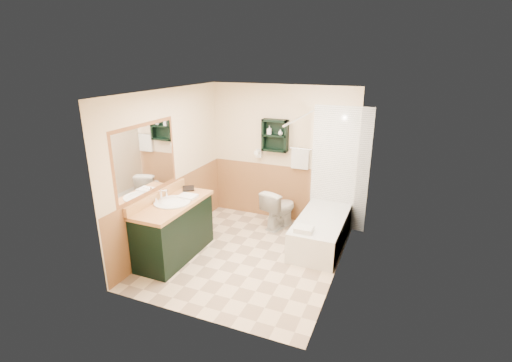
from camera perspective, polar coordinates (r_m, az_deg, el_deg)
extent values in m
plane|color=beige|center=(5.67, -1.26, -11.38)|extent=(3.00, 3.00, 0.00)
cube|color=#FEF3C7|center=(6.54, 4.05, 4.12)|extent=(2.60, 0.04, 2.40)
cube|color=#FEF3C7|center=(5.81, -13.35, 1.77)|extent=(0.04, 3.00, 2.40)
cube|color=#FEF3C7|center=(4.82, 13.15, -1.73)|extent=(0.04, 3.00, 2.40)
cube|color=white|center=(4.92, -1.46, 13.77)|extent=(2.60, 3.00, 0.04)
cube|color=black|center=(6.38, 2.93, 7.01)|extent=(0.45, 0.15, 0.55)
cylinder|color=silver|center=(5.50, 6.94, 9.76)|extent=(0.03, 1.60, 0.03)
cube|color=black|center=(5.60, -12.46, -7.33)|extent=(0.59, 1.35, 0.85)
cube|color=silver|center=(5.95, 9.96, -7.64)|extent=(0.70, 1.50, 0.46)
imported|color=silver|center=(6.43, 3.63, -4.24)|extent=(0.58, 0.78, 0.68)
cube|color=white|center=(5.56, -10.46, -2.35)|extent=(0.26, 0.21, 0.04)
imported|color=black|center=(5.88, -11.29, -0.20)|extent=(0.16, 0.12, 0.24)
cube|color=white|center=(5.37, 7.37, -7.37)|extent=(0.26, 0.21, 0.07)
imported|color=silver|center=(6.40, 2.07, 7.50)|extent=(0.07, 0.15, 0.07)
imported|color=silver|center=(6.33, 3.78, 7.41)|extent=(0.10, 0.12, 0.08)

